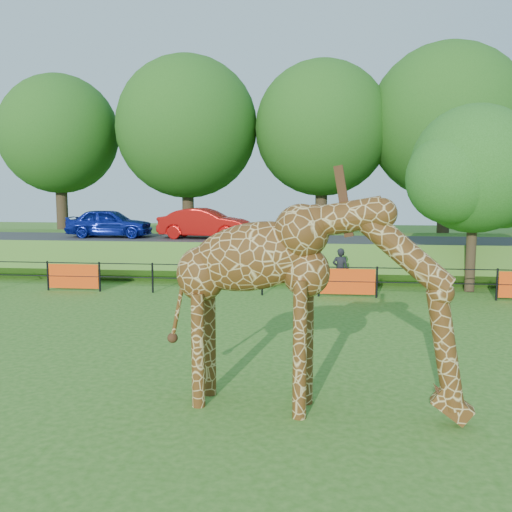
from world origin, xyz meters
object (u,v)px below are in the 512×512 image
object	(u,v)px
tree_east	(477,174)
giraffe	(313,305)
car_blue	(110,223)
car_red	(205,224)
visitor	(340,270)

from	to	relation	value
tree_east	giraffe	bearing A→B (deg)	-115.24
car_blue	car_red	world-z (taller)	car_red
car_blue	tree_east	size ratio (longest dim) A/B	0.59
giraffe	car_red	xyz separation A→B (m)	(-5.30, 16.41, 0.25)
visitor	giraffe	bearing A→B (deg)	95.32
giraffe	tree_east	distance (m)	13.41
giraffe	car_red	size ratio (longest dim) A/B	1.24
giraffe	car_red	world-z (taller)	giraffe
giraffe	car_red	bearing A→B (deg)	116.15
giraffe	car_blue	xyz separation A→B (m)	(-9.94, 16.55, 0.23)
car_blue	visitor	bearing A→B (deg)	-117.08
car_blue	tree_east	bearing A→B (deg)	-108.03
visitor	car_red	bearing A→B (deg)	-29.97
car_blue	car_red	bearing A→B (deg)	-93.21
giraffe	visitor	distance (m)	11.49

